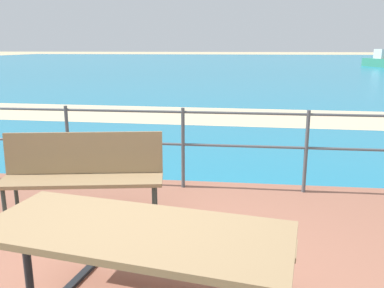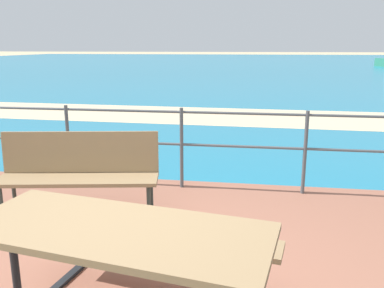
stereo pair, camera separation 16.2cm
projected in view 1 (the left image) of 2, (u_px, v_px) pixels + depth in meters
sea_water at (235, 64)px, 41.37m from camera, size 90.00×90.00×0.01m
beach_strip at (213, 116)px, 10.49m from camera, size 54.06×4.36×0.01m
picnic_table at (136, 260)px, 2.22m from camera, size 1.92×1.73×0.77m
park_bench at (83, 169)px, 3.98m from camera, size 1.62×0.67×0.89m
railing_fence at (183, 137)px, 4.90m from camera, size 5.94×0.04×1.00m
boat_near at (383, 62)px, 34.37m from camera, size 2.25×5.22×1.50m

